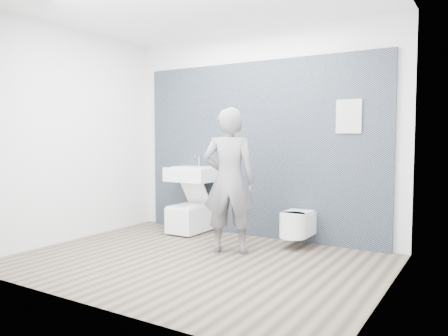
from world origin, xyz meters
The scene contains 8 objects.
ground centered at (0.00, 0.00, 0.00)m, with size 4.00×4.00×0.00m, color brown.
room_shell centered at (0.00, 0.00, 1.74)m, with size 4.00×4.00×4.00m.
tile_wall centered at (0.00, 1.47, 0.00)m, with size 3.60×0.06×2.40m, color black.
washbasin centered at (-0.91, 1.19, 0.85)m, with size 0.66×0.50×0.50m.
toilet_square centered at (-0.91, 1.14, 0.23)m, with size 0.42×0.61×0.76m.
toilet_rounded centered at (0.71, 1.16, 0.29)m, with size 0.33×0.56×0.30m.
info_placard centered at (1.27, 1.43, 0.00)m, with size 0.31×0.03×0.41m, color white.
visitor centered at (0.12, 0.53, 0.86)m, with size 0.63×0.41×1.72m, color #5D5E62.
Camera 1 is at (2.74, -3.89, 1.37)m, focal length 35.00 mm.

